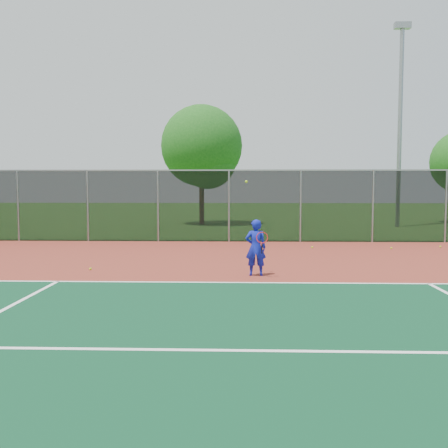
% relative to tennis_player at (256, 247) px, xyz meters
% --- Properties ---
extents(ground, '(120.00, 120.00, 0.00)m').
position_rel_tennis_player_xyz_m(ground, '(2.12, -4.02, -0.76)').
color(ground, '#2B5F1B').
rests_on(ground, ground).
extents(court_apron, '(30.00, 20.00, 0.02)m').
position_rel_tennis_player_xyz_m(court_apron, '(2.12, -2.02, -0.75)').
color(court_apron, maroon).
rests_on(court_apron, ground).
extents(fence_back, '(30.00, 0.06, 3.03)m').
position_rel_tennis_player_xyz_m(fence_back, '(2.12, 7.98, 0.80)').
color(fence_back, black).
rests_on(fence_back, court_apron).
extents(tennis_player, '(0.59, 0.59, 2.49)m').
position_rel_tennis_player_xyz_m(tennis_player, '(0.00, 0.00, 0.00)').
color(tennis_player, '#121CAB').
rests_on(tennis_player, court_apron).
extents(practice_ball_1, '(0.07, 0.07, 0.07)m').
position_rel_tennis_player_xyz_m(practice_ball_1, '(7.22, 6.15, -0.71)').
color(practice_ball_1, '#BEE51A').
rests_on(practice_ball_1, court_apron).
extents(practice_ball_2, '(0.07, 0.07, 0.07)m').
position_rel_tennis_player_xyz_m(practice_ball_2, '(5.23, 5.69, -0.71)').
color(practice_ball_2, '#BEE51A').
rests_on(practice_ball_2, court_apron).
extents(practice_ball_3, '(0.07, 0.07, 0.07)m').
position_rel_tennis_player_xyz_m(practice_ball_3, '(2.31, 5.83, -0.71)').
color(practice_ball_3, '#BEE51A').
rests_on(practice_ball_3, court_apron).
extents(practice_ball_4, '(0.07, 0.07, 0.07)m').
position_rel_tennis_player_xyz_m(practice_ball_4, '(-4.59, 0.71, -0.71)').
color(practice_ball_4, '#BEE51A').
rests_on(practice_ball_4, court_apron).
extents(floodlight_n, '(0.90, 0.40, 11.52)m').
position_rel_tennis_player_xyz_m(floodlight_n, '(8.68, 16.08, 5.76)').
color(floodlight_n, gray).
rests_on(floodlight_n, ground).
extents(tree_back_left, '(4.96, 4.96, 7.28)m').
position_rel_tennis_player_xyz_m(tree_back_left, '(-2.68, 17.53, 3.81)').
color(tree_back_left, '#3D2516').
rests_on(tree_back_left, ground).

